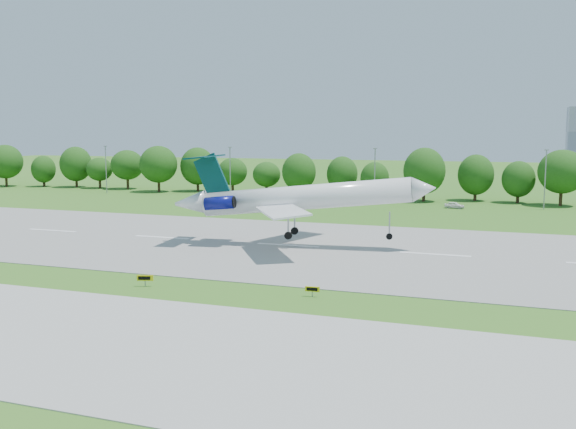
% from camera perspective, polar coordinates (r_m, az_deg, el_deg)
% --- Properties ---
extents(ground, '(600.00, 600.00, 0.00)m').
position_cam_1_polar(ground, '(60.37, 10.10, -7.81)').
color(ground, '#2B671B').
rests_on(ground, ground).
extents(runway, '(400.00, 45.00, 0.08)m').
position_cam_1_polar(runway, '(84.53, 12.93, -3.50)').
color(runway, gray).
rests_on(runway, ground).
extents(taxiway, '(400.00, 23.00, 0.08)m').
position_cam_1_polar(taxiway, '(43.53, 6.05, -13.73)').
color(taxiway, '#ADADA8').
rests_on(taxiway, ground).
extents(tree_line, '(288.40, 8.40, 10.40)m').
position_cam_1_polar(tree_line, '(150.14, 16.01, 3.43)').
color(tree_line, '#382314').
rests_on(tree_line, ground).
extents(light_poles, '(175.90, 0.25, 12.19)m').
position_cam_1_polar(light_poles, '(140.36, 14.73, 3.29)').
color(light_poles, gray).
rests_on(light_poles, ground).
extents(airliner, '(36.62, 26.36, 11.50)m').
position_cam_1_polar(airliner, '(87.62, 0.38, 1.54)').
color(airliner, white).
rests_on(airliner, ground).
extents(taxi_sign_left, '(1.66, 0.67, 1.18)m').
position_cam_1_polar(taxi_sign_left, '(67.26, -12.59, -5.54)').
color(taxi_sign_left, gray).
rests_on(taxi_sign_left, ground).
extents(taxi_sign_centre, '(1.42, 0.28, 0.99)m').
position_cam_1_polar(taxi_sign_centre, '(61.74, 2.18, -6.66)').
color(taxi_sign_centre, gray).
rests_on(taxi_sign_centre, ground).
extents(service_vehicle_a, '(3.85, 1.95, 1.21)m').
position_cam_1_polar(service_vehicle_a, '(147.38, 5.48, 1.44)').
color(service_vehicle_a, silver).
rests_on(service_vehicle_a, ground).
extents(service_vehicle_b, '(4.20, 2.28, 1.36)m').
position_cam_1_polar(service_vehicle_b, '(136.81, 14.58, 0.81)').
color(service_vehicle_b, white).
rests_on(service_vehicle_b, ground).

